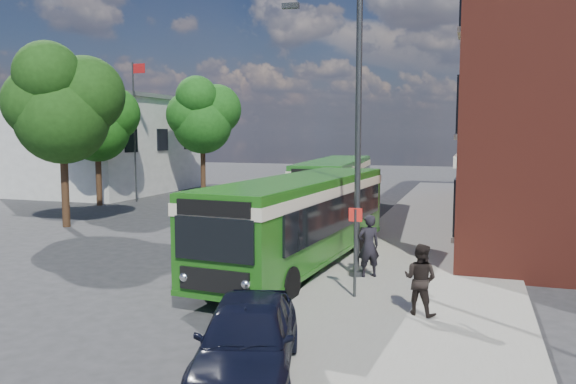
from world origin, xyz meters
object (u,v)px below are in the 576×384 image
(bus_rear, at_px, (335,181))
(parked_car, at_px, (247,338))
(bus_front, at_px, (302,213))
(street_lamp, at_px, (346,123))

(bus_rear, bearing_deg, parked_car, -80.50)
(bus_rear, bearing_deg, bus_front, -81.45)
(street_lamp, relative_size, bus_rear, 0.71)
(bus_front, height_order, parked_car, bus_front)
(bus_front, bearing_deg, bus_rear, 98.55)
(street_lamp, distance_m, bus_front, 3.58)
(parked_car, bearing_deg, street_lamp, 74.55)
(bus_front, relative_size, bus_rear, 0.93)
(street_lamp, bearing_deg, parked_car, -90.28)
(street_lamp, relative_size, parked_car, 2.14)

